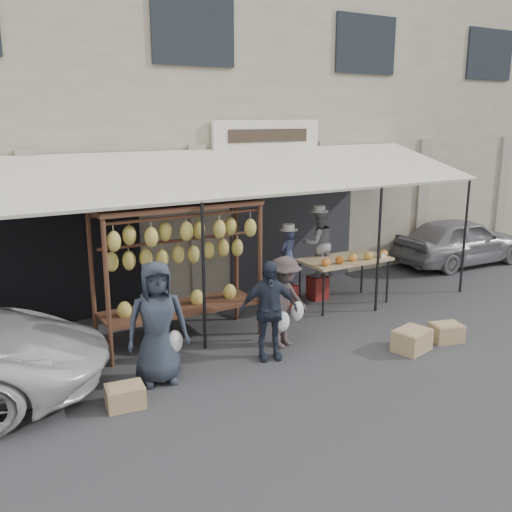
{
  "coord_description": "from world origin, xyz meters",
  "views": [
    {
      "loc": [
        -4.52,
        -6.38,
        3.53
      ],
      "look_at": [
        0.07,
        1.4,
        1.3
      ],
      "focal_mm": 40.0,
      "sensor_mm": 36.0,
      "label": 1
    }
  ],
  "objects_px": {
    "customer_left": "(157,323)",
    "crate_near_a": "(412,340)",
    "banana_rack": "(179,246)",
    "vendor_left": "(288,257)",
    "vendor_right": "(319,243)",
    "customer_right": "(284,302)",
    "crate_far": "(125,396)",
    "produce_table": "(346,261)",
    "crate_near_b": "(446,333)",
    "sedan": "(461,241)",
    "customer_mid": "(269,310)"
  },
  "relations": [
    {
      "from": "customer_left",
      "to": "crate_near_a",
      "type": "relative_size",
      "value": 3.05
    },
    {
      "from": "customer_left",
      "to": "crate_near_a",
      "type": "height_order",
      "value": "customer_left"
    },
    {
      "from": "banana_rack",
      "to": "crate_near_a",
      "type": "xyz_separation_m",
      "value": [
        2.91,
        -2.13,
        -1.4
      ]
    },
    {
      "from": "vendor_left",
      "to": "vendor_right",
      "type": "relative_size",
      "value": 0.83
    },
    {
      "from": "vendor_right",
      "to": "customer_right",
      "type": "height_order",
      "value": "vendor_right"
    },
    {
      "from": "crate_near_a",
      "to": "crate_far",
      "type": "distance_m",
      "value": 4.39
    },
    {
      "from": "vendor_right",
      "to": "customer_right",
      "type": "xyz_separation_m",
      "value": [
        -1.88,
        -1.65,
        -0.4
      ]
    },
    {
      "from": "produce_table",
      "to": "vendor_right",
      "type": "xyz_separation_m",
      "value": [
        -0.26,
        0.54,
        0.26
      ]
    },
    {
      "from": "banana_rack",
      "to": "crate_near_b",
      "type": "height_order",
      "value": "banana_rack"
    },
    {
      "from": "crate_near_a",
      "to": "banana_rack",
      "type": "bearing_deg",
      "value": 143.73
    },
    {
      "from": "vendor_left",
      "to": "sedan",
      "type": "xyz_separation_m",
      "value": [
        5.39,
        0.54,
        -0.39
      ]
    },
    {
      "from": "vendor_left",
      "to": "banana_rack",
      "type": "bearing_deg",
      "value": -3.86
    },
    {
      "from": "crate_near_b",
      "to": "crate_far",
      "type": "relative_size",
      "value": 1.03
    },
    {
      "from": "customer_left",
      "to": "produce_table",
      "type": "bearing_deg",
      "value": 27.0
    },
    {
      "from": "vendor_left",
      "to": "customer_right",
      "type": "distance_m",
      "value": 1.92
    },
    {
      "from": "crate_near_b",
      "to": "crate_far",
      "type": "bearing_deg",
      "value": 173.98
    },
    {
      "from": "crate_near_a",
      "to": "sedan",
      "type": "distance_m",
      "value": 5.89
    },
    {
      "from": "produce_table",
      "to": "customer_left",
      "type": "relative_size",
      "value": 1.01
    },
    {
      "from": "produce_table",
      "to": "vendor_left",
      "type": "xyz_separation_m",
      "value": [
        -1.03,
        0.44,
        0.11
      ]
    },
    {
      "from": "customer_right",
      "to": "crate_near_a",
      "type": "bearing_deg",
      "value": -49.03
    },
    {
      "from": "banana_rack",
      "to": "customer_right",
      "type": "bearing_deg",
      "value": -36.74
    },
    {
      "from": "vendor_left",
      "to": "sedan",
      "type": "height_order",
      "value": "vendor_left"
    },
    {
      "from": "customer_right",
      "to": "crate_far",
      "type": "bearing_deg",
      "value": 179.58
    },
    {
      "from": "customer_left",
      "to": "crate_near_b",
      "type": "relative_size",
      "value": 3.54
    },
    {
      "from": "customer_right",
      "to": "sedan",
      "type": "distance_m",
      "value": 6.83
    },
    {
      "from": "customer_left",
      "to": "banana_rack",
      "type": "bearing_deg",
      "value": 64.48
    },
    {
      "from": "produce_table",
      "to": "vendor_right",
      "type": "relative_size",
      "value": 1.28
    },
    {
      "from": "banana_rack",
      "to": "customer_right",
      "type": "xyz_separation_m",
      "value": [
        1.31,
        -0.98,
        -0.84
      ]
    },
    {
      "from": "customer_mid",
      "to": "crate_near_b",
      "type": "relative_size",
      "value": 3.15
    },
    {
      "from": "vendor_right",
      "to": "crate_near_b",
      "type": "distance_m",
      "value": 3.02
    },
    {
      "from": "vendor_right",
      "to": "produce_table",
      "type": "bearing_deg",
      "value": 125.97
    },
    {
      "from": "vendor_left",
      "to": "crate_far",
      "type": "relative_size",
      "value": 2.37
    },
    {
      "from": "vendor_right",
      "to": "sedan",
      "type": "bearing_deg",
      "value": -163.87
    },
    {
      "from": "produce_table",
      "to": "sedan",
      "type": "xyz_separation_m",
      "value": [
        4.36,
        0.98,
        -0.28
      ]
    },
    {
      "from": "vendor_left",
      "to": "produce_table",
      "type": "bearing_deg",
      "value": 139.53
    },
    {
      "from": "customer_right",
      "to": "sedan",
      "type": "xyz_separation_m",
      "value": [
        6.5,
        2.09,
        -0.14
      ]
    },
    {
      "from": "customer_right",
      "to": "sedan",
      "type": "bearing_deg",
      "value": 4.67
    },
    {
      "from": "crate_far",
      "to": "sedan",
      "type": "height_order",
      "value": "sedan"
    },
    {
      "from": "customer_mid",
      "to": "customer_right",
      "type": "height_order",
      "value": "customer_mid"
    },
    {
      "from": "crate_near_a",
      "to": "crate_near_b",
      "type": "relative_size",
      "value": 1.16
    },
    {
      "from": "produce_table",
      "to": "crate_near_a",
      "type": "relative_size",
      "value": 3.07
    },
    {
      "from": "sedan",
      "to": "vendor_left",
      "type": "bearing_deg",
      "value": 98.82
    },
    {
      "from": "crate_near_b",
      "to": "vendor_left",
      "type": "bearing_deg",
      "value": 114.79
    },
    {
      "from": "vendor_right",
      "to": "customer_mid",
      "type": "xyz_separation_m",
      "value": [
        -2.33,
        -1.92,
        -0.38
      ]
    },
    {
      "from": "crate_far",
      "to": "sedan",
      "type": "bearing_deg",
      "value": 16.34
    },
    {
      "from": "banana_rack",
      "to": "vendor_left",
      "type": "height_order",
      "value": "banana_rack"
    },
    {
      "from": "customer_mid",
      "to": "sedan",
      "type": "xyz_separation_m",
      "value": [
        6.95,
        2.36,
        -0.17
      ]
    },
    {
      "from": "vendor_left",
      "to": "crate_far",
      "type": "distance_m",
      "value": 4.51
    },
    {
      "from": "crate_near_b",
      "to": "sedan",
      "type": "distance_m",
      "value": 5.28
    },
    {
      "from": "produce_table",
      "to": "customer_mid",
      "type": "bearing_deg",
      "value": -151.92
    }
  ]
}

